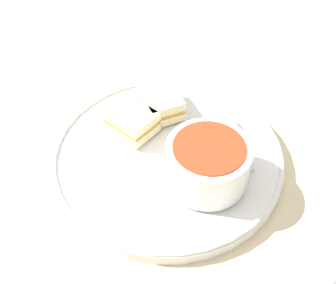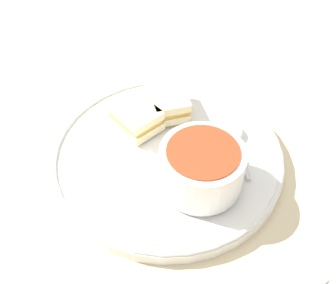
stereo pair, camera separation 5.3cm
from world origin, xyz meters
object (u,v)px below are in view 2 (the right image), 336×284
object	(u,v)px
spoon	(235,133)
sandwich_half_near	(168,102)
soup_bowl	(202,167)
sandwich_half_far	(135,117)

from	to	relation	value
spoon	sandwich_half_near	world-z (taller)	sandwich_half_near
spoon	sandwich_half_near	distance (m)	0.11
soup_bowl	sandwich_half_far	xyz separation A→B (m)	(0.05, -0.13, -0.01)
soup_bowl	sandwich_half_near	world-z (taller)	soup_bowl
soup_bowl	spoon	xyz separation A→B (m)	(-0.08, -0.06, -0.03)
soup_bowl	spoon	distance (m)	0.10
sandwich_half_near	sandwich_half_far	distance (m)	0.06
spoon	sandwich_half_near	size ratio (longest dim) A/B	1.47
sandwich_half_far	sandwich_half_near	bearing A→B (deg)	-164.90
soup_bowl	sandwich_half_near	distance (m)	0.14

